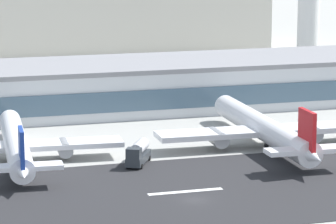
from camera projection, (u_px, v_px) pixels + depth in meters
The scene contains 7 objects.
ground_plane at pixel (194, 200), 137.92m from camera, with size 1400.00×1400.00×0.00m, color #9E9E99.
runway_strip at pixel (185, 192), 142.22m from camera, with size 800.00×39.83×0.08m, color #262628.
runway_centreline_dash_4 at pixel (185, 192), 142.22m from camera, with size 12.00×1.20×0.01m, color white.
terminal_building at pixel (95, 87), 205.16m from camera, with size 157.67×28.12×10.68m.
airliner_navy_tail_gate_0 at pixel (16, 146), 159.46m from camera, with size 37.73×46.20×9.64m.
airliner_red_tail_gate_1 at pixel (266, 130), 170.37m from camera, with size 41.11×51.02×10.64m.
service_fuel_truck_0 at pixel (138, 153), 158.44m from camera, with size 6.34×8.71×3.95m.
Camera 1 is at (-41.99, -125.95, 39.83)m, focal length 98.62 mm.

